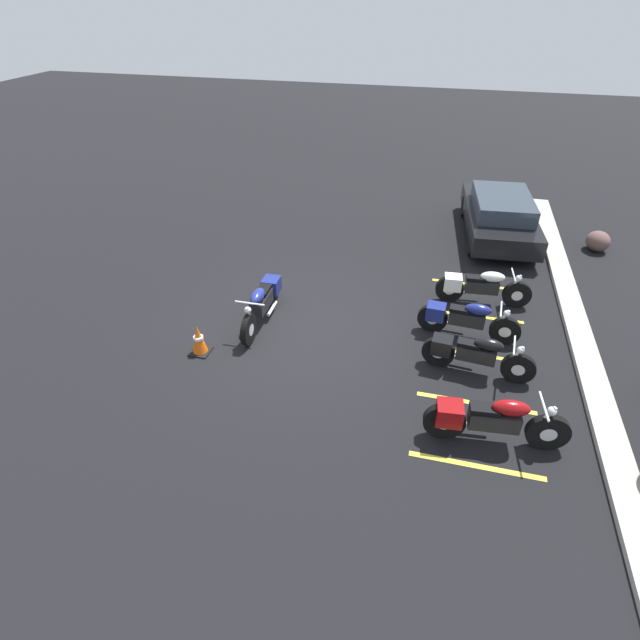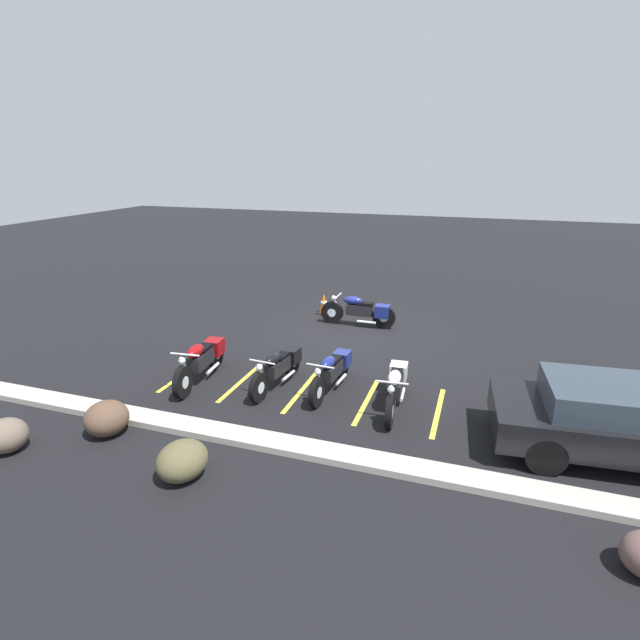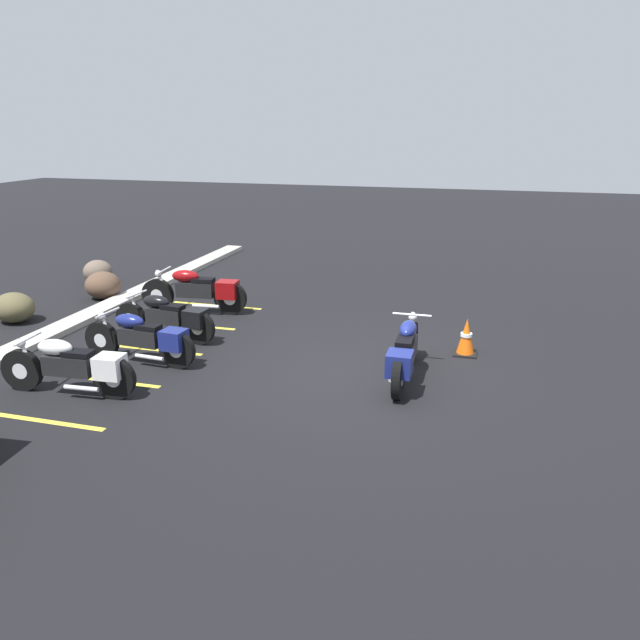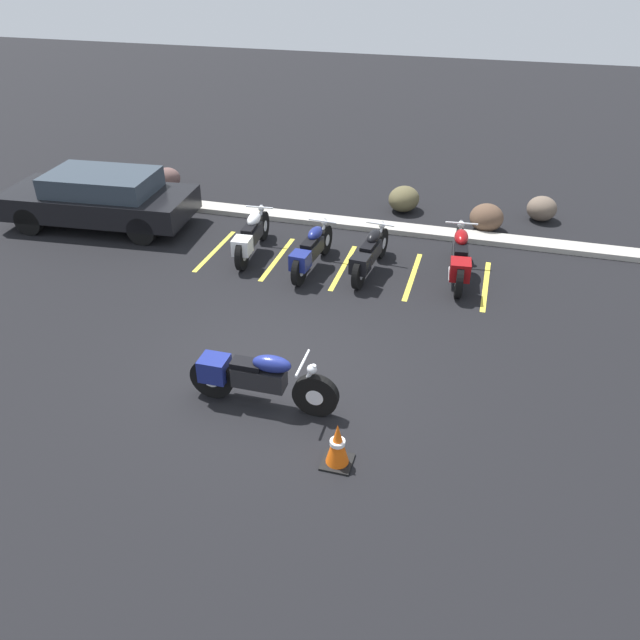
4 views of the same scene
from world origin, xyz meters
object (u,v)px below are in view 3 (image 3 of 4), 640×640
parked_bike_0 (73,366)px  landscape_rock_3 (103,285)px  motorcycle_navy_featured (405,352)px  landscape_rock_0 (14,308)px  parked_bike_2 (169,317)px  landscape_rock_2 (98,272)px  parked_bike_1 (144,338)px  traffic_cone (466,338)px  parked_bike_3 (199,290)px

parked_bike_0 → landscape_rock_3: (4.74, 2.73, -0.14)m
motorcycle_navy_featured → landscape_rock_0: 8.07m
parked_bike_2 → landscape_rock_0: size_ratio=2.47×
parked_bike_0 → landscape_rock_2: size_ratio=3.06×
parked_bike_1 → landscape_rock_2: 6.10m
landscape_rock_0 → parked_bike_0: bearing=-128.4°
landscape_rock_3 → traffic_cone: 8.32m
landscape_rock_2 → landscape_rock_3: (-1.24, -0.99, 0.02)m
landscape_rock_0 → landscape_rock_2: bearing=5.4°
parked_bike_1 → landscape_rock_2: (4.56, 4.04, -0.15)m
parked_bike_0 → parked_bike_3: parked_bike_3 is taller
parked_bike_3 → landscape_rock_0: 3.68m
parked_bike_1 → parked_bike_0: bearing=81.5°
parked_bike_3 → landscape_rock_3: 2.65m
parked_bike_0 → parked_bike_1: 1.45m
parked_bike_2 → landscape_rock_2: parked_bike_2 is taller
parked_bike_3 → traffic_cone: size_ratio=3.55×
parked_bike_0 → parked_bike_1: (1.41, -0.32, -0.01)m
motorcycle_navy_featured → parked_bike_0: (-1.86, 4.61, -0.02)m
parked_bike_3 → motorcycle_navy_featured: bearing=146.8°
parked_bike_0 → parked_bike_2: parked_bike_0 is taller
parked_bike_3 → landscape_rock_3: bearing=-14.3°
parked_bike_2 → landscape_rock_3: parked_bike_2 is taller
parked_bike_3 → traffic_cone: parked_bike_3 is taller
landscape_rock_3 → motorcycle_navy_featured: bearing=-111.4°
motorcycle_navy_featured → landscape_rock_3: (2.88, 7.34, -0.16)m
parked_bike_2 → landscape_rock_2: size_ratio=2.99×
parked_bike_0 → landscape_rock_0: 4.36m
traffic_cone → landscape_rock_3: bearing=80.1°
parked_bike_2 → motorcycle_navy_featured: bearing=176.6°
parked_bike_0 → landscape_rock_0: (2.70, 3.41, -0.15)m
landscape_rock_3 → landscape_rock_2: bearing=38.7°
landscape_rock_3 → parked_bike_1: bearing=-137.5°
motorcycle_navy_featured → parked_bike_3: bearing=61.7°
parked_bike_0 → landscape_rock_2: parked_bike_0 is taller
motorcycle_navy_featured → landscape_rock_0: size_ratio=2.62×
traffic_cone → parked_bike_2: bearing=97.7°
landscape_rock_3 → traffic_cone: (-1.43, -8.20, -0.01)m
parked_bike_3 → parked_bike_2: bearing=92.8°
parked_bike_0 → parked_bike_1: bearing=-106.7°
motorcycle_navy_featured → landscape_rock_0: (0.85, 8.02, -0.17)m
parked_bike_1 → traffic_cone: size_ratio=3.25×
parked_bike_1 → parked_bike_2: (1.17, 0.18, -0.00)m
parked_bike_0 → landscape_rock_0: size_ratio=2.52×
parked_bike_3 → landscape_rock_2: 3.96m
landscape_rock_3 → traffic_cone: size_ratio=1.24×
motorcycle_navy_featured → parked_bike_2: size_ratio=1.06×
parked_bike_2 → landscape_rock_0: bearing=3.9°
landscape_rock_2 → traffic_cone: (-2.67, -9.19, 0.02)m
motorcycle_navy_featured → parked_bike_1: size_ratio=1.06×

